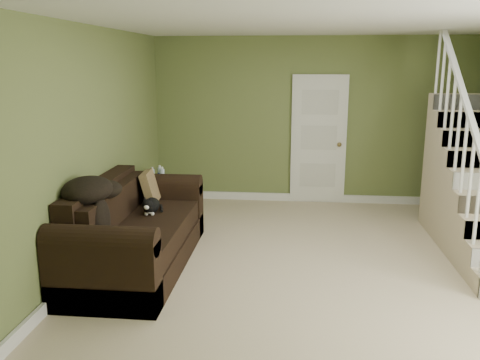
% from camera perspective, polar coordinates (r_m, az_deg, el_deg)
% --- Properties ---
extents(floor, '(5.00, 5.50, 0.01)m').
position_cam_1_polar(floor, '(5.75, 8.67, -9.62)').
color(floor, tan).
rests_on(floor, ground).
extents(ceiling, '(5.00, 5.50, 0.01)m').
position_cam_1_polar(ceiling, '(5.32, 9.68, 17.18)').
color(ceiling, white).
rests_on(ceiling, wall_back).
extents(wall_back, '(5.00, 0.04, 2.60)m').
position_cam_1_polar(wall_back, '(8.10, 8.17, 6.57)').
color(wall_back, olive).
rests_on(wall_back, floor).
extents(wall_front, '(5.00, 0.04, 2.60)m').
position_cam_1_polar(wall_front, '(2.72, 12.08, -6.67)').
color(wall_front, olive).
rests_on(wall_front, floor).
extents(wall_left, '(0.04, 5.50, 2.60)m').
position_cam_1_polar(wall_left, '(5.81, -16.35, 3.60)').
color(wall_left, olive).
rests_on(wall_left, floor).
extents(baseboard_back, '(5.00, 0.04, 0.12)m').
position_cam_1_polar(baseboard_back, '(8.31, 7.90, -1.98)').
color(baseboard_back, white).
rests_on(baseboard_back, floor).
extents(baseboard_left, '(0.04, 5.50, 0.12)m').
position_cam_1_polar(baseboard_left, '(6.11, -15.33, -7.93)').
color(baseboard_left, white).
rests_on(baseboard_left, floor).
extents(door, '(0.86, 0.12, 2.02)m').
position_cam_1_polar(door, '(8.10, 8.82, 4.45)').
color(door, white).
rests_on(door, floor).
extents(sofa, '(1.03, 2.39, 0.95)m').
position_cam_1_polar(sofa, '(5.72, -11.90, -6.00)').
color(sofa, black).
rests_on(sofa, floor).
extents(side_table, '(0.54, 0.54, 0.76)m').
position_cam_1_polar(side_table, '(7.40, -9.06, -2.18)').
color(side_table, black).
rests_on(side_table, floor).
extents(cat, '(0.23, 0.48, 0.23)m').
position_cam_1_polar(cat, '(5.90, -9.99, -2.86)').
color(cat, black).
rests_on(cat, sofa).
extents(banana, '(0.16, 0.19, 0.06)m').
position_cam_1_polar(banana, '(5.07, -12.52, -6.41)').
color(banana, yellow).
rests_on(banana, sofa).
extents(throw_pillow, '(0.22, 0.40, 0.40)m').
position_cam_1_polar(throw_pillow, '(6.29, -10.07, -0.80)').
color(throw_pillow, '#45301B').
rests_on(throw_pillow, sofa).
extents(throw_blanket, '(0.63, 0.73, 0.26)m').
position_cam_1_polar(throw_blanket, '(5.22, -16.78, -1.07)').
color(throw_blanket, black).
rests_on(throw_blanket, sofa).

